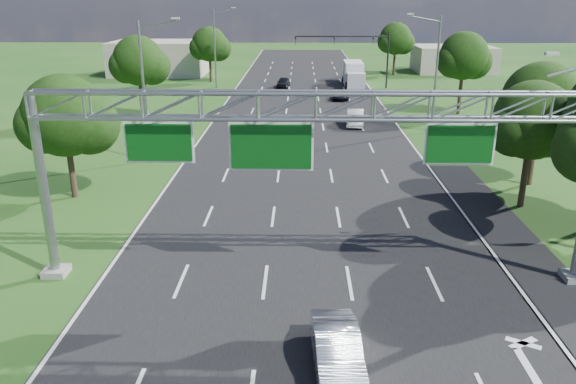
{
  "coord_description": "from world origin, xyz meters",
  "views": [
    {
      "loc": [
        -0.36,
        -9.8,
        11.57
      ],
      "look_at": [
        -0.89,
        14.93,
        2.88
      ],
      "focal_mm": 35.0,
      "sensor_mm": 36.0,
      "label": 1
    }
  ],
  "objects_px": {
    "silver_sedan": "(337,351)",
    "box_truck": "(354,75)",
    "sign_gantry": "(317,121)",
    "traffic_signal": "(361,48)"
  },
  "relations": [
    {
      "from": "sign_gantry",
      "to": "silver_sedan",
      "type": "bearing_deg",
      "value": -84.88
    },
    {
      "from": "silver_sedan",
      "to": "box_truck",
      "type": "bearing_deg",
      "value": 80.95
    },
    {
      "from": "sign_gantry",
      "to": "traffic_signal",
      "type": "xyz_separation_m",
      "value": [
        7.15,
        53.0,
        -1.72
      ]
    },
    {
      "from": "traffic_signal",
      "to": "silver_sedan",
      "type": "distance_m",
      "value": 59.87
    },
    {
      "from": "sign_gantry",
      "to": "box_truck",
      "type": "bearing_deg",
      "value": 83.23
    },
    {
      "from": "silver_sedan",
      "to": "box_truck",
      "type": "distance_m",
      "value": 61.17
    },
    {
      "from": "sign_gantry",
      "to": "traffic_signal",
      "type": "height_order",
      "value": "sign_gantry"
    },
    {
      "from": "box_truck",
      "to": "sign_gantry",
      "type": "bearing_deg",
      "value": -95.88
    },
    {
      "from": "sign_gantry",
      "to": "silver_sedan",
      "type": "xyz_separation_m",
      "value": [
        0.57,
        -6.34,
        -6.19
      ]
    },
    {
      "from": "traffic_signal",
      "to": "silver_sedan",
      "type": "relative_size",
      "value": 2.88
    }
  ]
}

